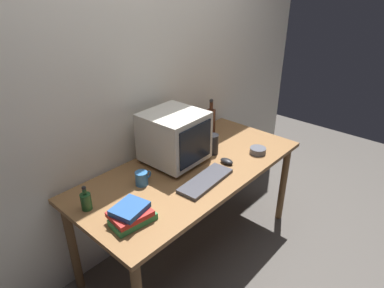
% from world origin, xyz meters
% --- Properties ---
extents(ground_plane, '(6.00, 6.00, 0.00)m').
position_xyz_m(ground_plane, '(0.00, 0.00, 0.00)').
color(ground_plane, '#56514C').
extents(back_wall, '(4.00, 0.08, 2.50)m').
position_xyz_m(back_wall, '(0.00, 0.45, 1.25)').
color(back_wall, silver).
rests_on(back_wall, ground).
extents(desk, '(1.70, 0.78, 0.74)m').
position_xyz_m(desk, '(0.00, 0.00, 0.66)').
color(desk, olive).
rests_on(desk, ground).
extents(crt_monitor, '(0.39, 0.40, 0.37)m').
position_xyz_m(crt_monitor, '(-0.02, 0.14, 0.93)').
color(crt_monitor, beige).
rests_on(crt_monitor, desk).
extents(keyboard, '(0.43, 0.18, 0.02)m').
position_xyz_m(keyboard, '(-0.08, -0.19, 0.75)').
color(keyboard, '#3F3F47').
rests_on(keyboard, desk).
extents(computer_mouse, '(0.06, 0.10, 0.04)m').
position_xyz_m(computer_mouse, '(0.20, -0.15, 0.76)').
color(computer_mouse, black).
rests_on(computer_mouse, desk).
extents(bottle_tall, '(0.08, 0.08, 0.30)m').
position_xyz_m(bottle_tall, '(0.53, 0.26, 0.85)').
color(bottle_tall, '#472314').
rests_on(bottle_tall, desk).
extents(bottle_short, '(0.06, 0.06, 0.16)m').
position_xyz_m(bottle_short, '(-0.74, 0.14, 0.80)').
color(bottle_short, '#1E4C23').
rests_on(bottle_short, desk).
extents(book_stack, '(0.25, 0.19, 0.10)m').
position_xyz_m(book_stack, '(-0.65, -0.14, 0.79)').
color(book_stack, '#33894C').
rests_on(book_stack, desk).
extents(mug, '(0.12, 0.08, 0.09)m').
position_xyz_m(mug, '(-0.37, 0.10, 0.79)').
color(mug, '#3370B2').
rests_on(mug, desk).
extents(cd_spindle, '(0.12, 0.12, 0.04)m').
position_xyz_m(cd_spindle, '(0.48, -0.23, 0.76)').
color(cd_spindle, '#595B66').
rests_on(cd_spindle, desk).
extents(metal_canister, '(0.09, 0.09, 0.15)m').
position_xyz_m(metal_canister, '(0.25, 0.02, 0.82)').
color(metal_canister, black).
rests_on(metal_canister, desk).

